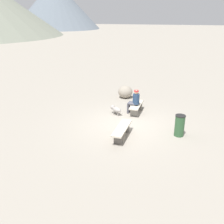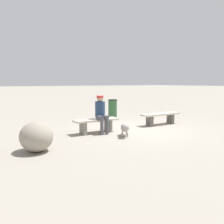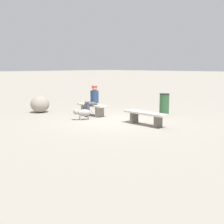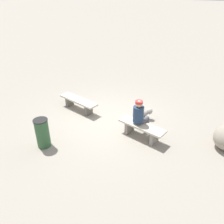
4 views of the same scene
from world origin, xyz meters
name	(u,v)px [view 4 (image 4 of 4)]	position (x,y,z in m)	size (l,w,h in m)	color
ground	(106,120)	(0.00, 0.00, -0.03)	(210.00, 210.00, 0.06)	gray
bench_left	(78,102)	(-1.33, -0.07, 0.35)	(1.78, 0.53, 0.47)	#605B56
bench_right	(142,129)	(1.62, -0.20, 0.34)	(1.58, 0.54, 0.48)	gray
seated_person	(140,115)	(1.47, -0.12, 0.76)	(0.40, 0.62, 1.28)	navy
dog	(143,113)	(1.12, 0.78, 0.29)	(0.54, 0.69, 0.45)	gray
trash_bin	(42,133)	(-0.55, -2.38, 0.47)	(0.43, 0.43, 0.93)	#2D5633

